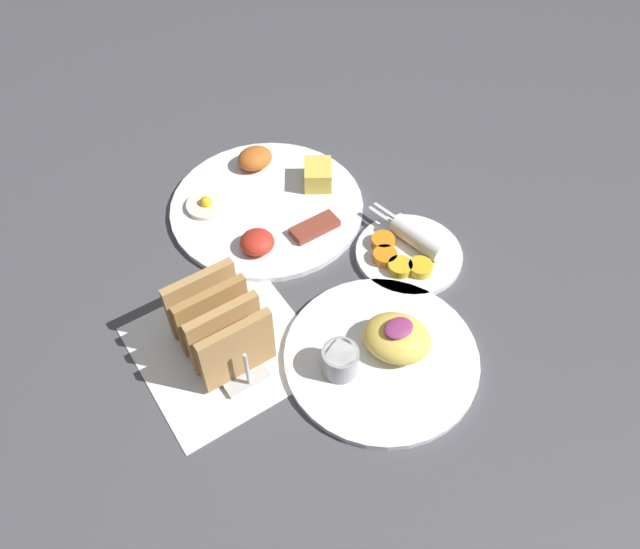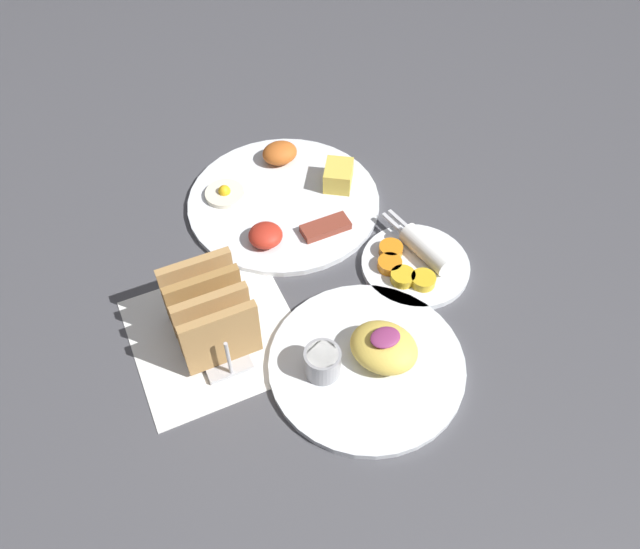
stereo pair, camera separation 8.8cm
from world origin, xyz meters
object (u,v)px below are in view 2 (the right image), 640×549
at_px(plate_breakfast, 285,198).
at_px(plate_condiments, 415,261).
at_px(plate_foreground, 367,359).
at_px(toast_rack, 210,313).

relative_size(plate_breakfast, plate_condiments, 1.74).
distance_m(plate_foreground, toast_rack, 0.21).
distance_m(plate_breakfast, plate_condiments, 0.24).
bearing_deg(plate_foreground, toast_rack, 142.33).
bearing_deg(plate_foreground, plate_condiments, 40.46).
distance_m(plate_breakfast, plate_foreground, 0.33).
height_order(plate_breakfast, plate_condiments, plate_breakfast).
relative_size(plate_breakfast, plate_foreground, 1.20).
xyz_separation_m(plate_foreground, toast_rack, (-0.17, 0.13, 0.04)).
xyz_separation_m(plate_breakfast, plate_foreground, (-0.02, -0.33, 0.00)).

